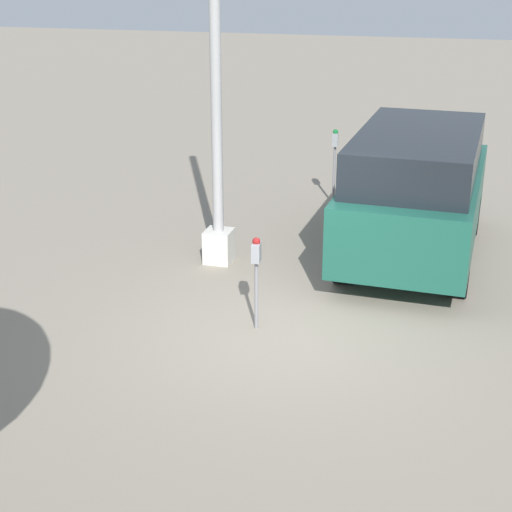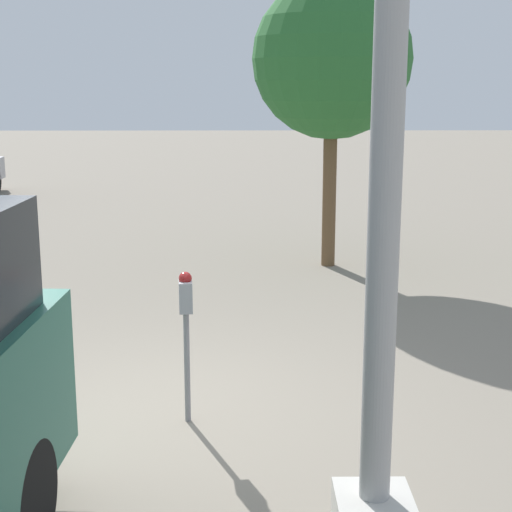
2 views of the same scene
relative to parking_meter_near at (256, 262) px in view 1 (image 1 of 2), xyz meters
The scene contains 5 objects.
ground_plane 1.05m from the parking_meter_near, 90.99° to the right, with size 80.00×80.00×0.00m, color gray.
parking_meter_near is the anchor object (origin of this frame).
parking_meter_far 5.89m from the parking_meter_near, ahead, with size 0.21×0.13×1.54m.
lamp_post 2.75m from the parking_meter_near, 29.10° to the left, with size 0.44×0.44×5.79m.
parked_van 3.78m from the parking_meter_near, 28.96° to the right, with size 4.79×2.24×2.16m.
Camera 1 is at (-9.32, -2.10, 4.82)m, focal length 55.00 mm.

